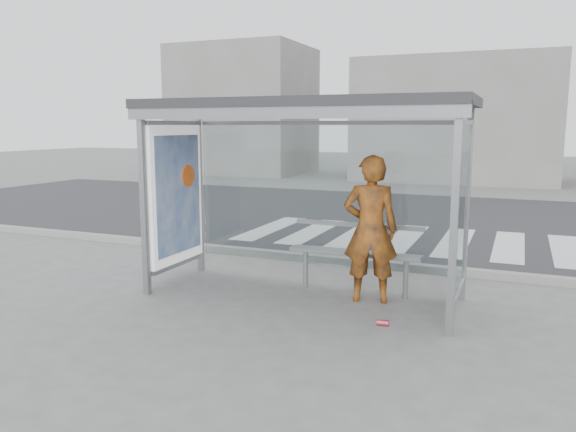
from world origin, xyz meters
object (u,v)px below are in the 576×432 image
(bench, at_px, (355,252))
(person, at_px, (370,229))
(bus_shelter, at_px, (278,148))
(soda_can, at_px, (383,323))

(bench, bearing_deg, person, -47.87)
(bus_shelter, bearing_deg, soda_can, -24.39)
(bus_shelter, relative_size, person, 2.21)
(person, bearing_deg, bench, -61.88)
(soda_can, bearing_deg, bench, 119.95)
(bus_shelter, bearing_deg, bench, 24.61)
(bus_shelter, distance_m, bench, 1.77)
(person, bearing_deg, bus_shelter, -8.82)
(bench, relative_size, soda_can, 13.63)
(person, distance_m, bench, 0.59)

